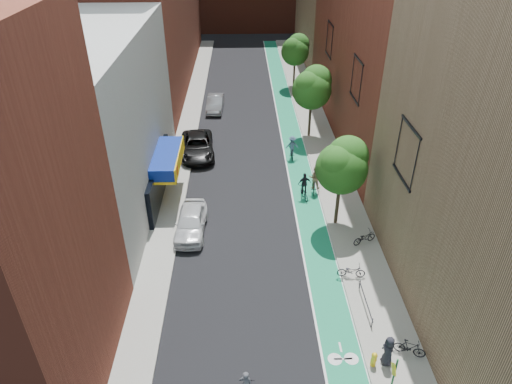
{
  "coord_description": "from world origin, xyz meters",
  "views": [
    {
      "loc": [
        -0.68,
        -15.17,
        18.57
      ],
      "look_at": [
        0.21,
        11.92,
        1.5
      ],
      "focal_mm": 32.0,
      "sensor_mm": 36.0,
      "label": 1
    }
  ],
  "objects": [
    {
      "name": "parked_car_silver",
      "position": [
        -3.5,
        30.95,
        0.77
      ],
      "size": [
        1.84,
        4.72,
        1.53
      ],
      "primitive_type": "imported",
      "rotation": [
        0.0,
        0.0,
        -0.05
      ],
      "color": "#95999D",
      "rests_on": "ground"
    },
    {
      "name": "sign_pole",
      "position": [
        5.38,
        -3.5,
        1.84
      ],
      "size": [
        0.13,
        0.71,
        3.0
      ],
      "color": "#194C26",
      "rests_on": "sidewalk_right"
    },
    {
      "name": "parked_bike_near",
      "position": [
        5.51,
        4.59,
        0.58
      ],
      "size": [
        1.68,
        0.74,
        0.86
      ],
      "primitive_type": "imported",
      "rotation": [
        0.0,
        0.0,
        1.46
      ],
      "color": "black",
      "rests_on": "sidewalk_right"
    },
    {
      "name": "bike_lane",
      "position": [
        4.0,
        26.0,
        0.01
      ],
      "size": [
        2.0,
        68.0,
        0.01
      ],
      "primitive_type": "cube",
      "color": "#167C56",
      "rests_on": "ground"
    },
    {
      "name": "fire_hydrant",
      "position": [
        5.3,
        -1.48,
        0.58
      ],
      "size": [
        0.28,
        0.28,
        0.81
      ],
      "color": "yellow",
      "rests_on": "sidewalk_right"
    },
    {
      "name": "parked_car_white",
      "position": [
        -4.19,
        9.44,
        0.81
      ],
      "size": [
        2.08,
        4.84,
        1.63
      ],
      "primitive_type": "imported",
      "rotation": [
        0.0,
        0.0,
        -0.03
      ],
      "color": "silver",
      "rests_on": "ground"
    },
    {
      "name": "tree_far",
      "position": [
        5.65,
        38.02,
        4.5
      ],
      "size": [
        3.3,
        3.25,
        6.21
      ],
      "color": "#332619",
      "rests_on": "ground"
    },
    {
      "name": "tree_mid",
      "position": [
        5.65,
        24.02,
        4.89
      ],
      "size": [
        3.55,
        3.53,
        6.74
      ],
      "color": "#332619",
      "rests_on": "ground"
    },
    {
      "name": "cyclist_lane_far",
      "position": [
        3.56,
        19.76,
        0.93
      ],
      "size": [
        1.09,
        1.56,
        2.03
      ],
      "rotation": [
        0.0,
        0.0,
        3.13
      ],
      "color": "black",
      "rests_on": "ground"
    },
    {
      "name": "tree_near",
      "position": [
        5.65,
        10.02,
        4.66
      ],
      "size": [
        3.4,
        3.36,
        6.42
      ],
      "color": "#332619",
      "rests_on": "ground"
    },
    {
      "name": "ground",
      "position": [
        0.0,
        0.0,
        0.0
      ],
      "size": [
        160.0,
        160.0,
        0.0
      ],
      "primitive_type": "plane",
      "color": "black",
      "rests_on": "ground"
    },
    {
      "name": "cyclist_lane_near",
      "position": [
        4.7,
        14.17,
        0.98
      ],
      "size": [
        1.01,
        1.62,
        2.19
      ],
      "rotation": [
        0.0,
        0.0,
        2.96
      ],
      "color": "black",
      "rests_on": "ground"
    },
    {
      "name": "cyclist_lane_mid",
      "position": [
        3.85,
        13.45,
        0.78
      ],
      "size": [
        1.04,
        1.7,
        2.02
      ],
      "rotation": [
        0.0,
        0.0,
        3.33
      ],
      "color": "black",
      "rests_on": "ground"
    },
    {
      "name": "building_right_mid_red",
      "position": [
        12.0,
        26.0,
        11.0
      ],
      "size": [
        8.0,
        28.0,
        22.0
      ],
      "primitive_type": "cube",
      "color": "maroon",
      "rests_on": "ground"
    },
    {
      "name": "parked_bike_far",
      "position": [
        7.01,
        7.68,
        0.59
      ],
      "size": [
        1.76,
        1.21,
        0.87
      ],
      "primitive_type": "imported",
      "rotation": [
        0.0,
        0.0,
        1.99
      ],
      "color": "black",
      "rests_on": "sidewalk_right"
    },
    {
      "name": "parked_car_black",
      "position": [
        -4.6,
        20.65,
        0.83
      ],
      "size": [
        3.3,
        6.19,
        1.66
      ],
      "primitive_type": "imported",
      "rotation": [
        0.0,
        0.0,
        0.1
      ],
      "color": "black",
      "rests_on": "ground"
    },
    {
      "name": "sidewalk_left",
      "position": [
        -6.0,
        26.0,
        0.07
      ],
      "size": [
        2.0,
        68.0,
        0.15
      ],
      "primitive_type": "cube",
      "color": "gray",
      "rests_on": "ground"
    },
    {
      "name": "sidewalk_right",
      "position": [
        6.5,
        26.0,
        0.07
      ],
      "size": [
        3.0,
        68.0,
        0.15
      ],
      "primitive_type": "cube",
      "color": "gray",
      "rests_on": "ground"
    },
    {
      "name": "pedestrian",
      "position": [
        5.95,
        -1.35,
        0.98
      ],
      "size": [
        0.57,
        0.84,
        1.65
      ],
      "primitive_type": "imported",
      "rotation": [
        0.0,
        0.0,
        -1.52
      ],
      "color": "black",
      "rests_on": "sidewalk_right"
    },
    {
      "name": "parked_bike_mid",
      "position": [
        7.17,
        -0.93,
        0.61
      ],
      "size": [
        1.58,
        1.0,
        0.92
      ],
      "primitive_type": "imported",
      "rotation": [
        0.0,
        0.0,
        1.16
      ],
      "color": "black",
      "rests_on": "sidewalk_right"
    },
    {
      "name": "building_left_white",
      "position": [
        -11.0,
        14.0,
        6.0
      ],
      "size": [
        8.0,
        20.0,
        12.0
      ],
      "primitive_type": "cube",
      "color": "silver",
      "rests_on": "ground"
    }
  ]
}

